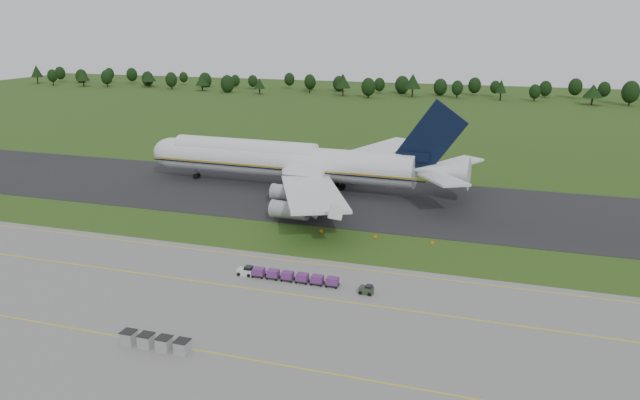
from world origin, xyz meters
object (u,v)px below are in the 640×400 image
(uld_row, at_px, (155,342))
(edge_markers, at_px, (375,237))
(aircraft, at_px, (292,161))
(utility_cart, at_px, (366,290))
(baggage_train, at_px, (286,276))

(uld_row, height_order, edge_markers, uld_row)
(aircraft, height_order, utility_cart, aircraft)
(utility_cart, bearing_deg, baggage_train, 175.77)
(utility_cart, relative_size, edge_markers, 0.10)
(baggage_train, height_order, uld_row, uld_row)
(aircraft, bearing_deg, baggage_train, -70.41)
(aircraft, relative_size, baggage_train, 4.87)
(baggage_train, xyz_separation_m, utility_cart, (12.50, -0.92, -0.24))
(edge_markers, bearing_deg, aircraft, 132.84)
(aircraft, relative_size, edge_markers, 3.74)
(uld_row, relative_size, edge_markers, 0.43)
(baggage_train, bearing_deg, uld_row, -107.32)
(aircraft, distance_m, edge_markers, 39.51)
(aircraft, height_order, baggage_train, aircraft)
(edge_markers, bearing_deg, baggage_train, -110.22)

